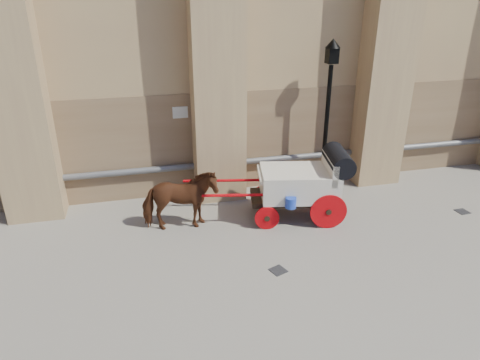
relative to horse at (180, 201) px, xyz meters
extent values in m
plane|color=#6E675D|center=(2.34, -1.92, -0.79)|extent=(90.00, 90.00, 0.00)
cube|color=#7F6448|center=(4.34, 2.23, 0.71)|extent=(44.00, 0.35, 3.00)
cylinder|color=#59595B|center=(4.34, 1.96, 0.11)|extent=(42.00, 0.18, 0.18)
cube|color=beige|center=(0.34, 2.05, 1.71)|extent=(0.42, 0.04, 0.32)
imported|color=#5B2F15|center=(0.00, 0.00, 0.00)|extent=(1.92, 0.95, 1.58)
cube|color=black|center=(3.01, -0.07, -0.22)|extent=(2.44, 1.48, 0.12)
cube|color=beige|center=(3.11, -0.09, 0.19)|extent=(2.19, 1.67, 0.73)
cube|color=beige|center=(3.87, -0.25, 0.61)|extent=(0.41, 1.30, 0.57)
cube|color=beige|center=(2.25, 0.09, 0.45)|extent=(0.59, 1.19, 0.10)
cylinder|color=black|center=(4.07, -0.29, 0.82)|extent=(0.83, 1.39, 0.58)
cylinder|color=#C0040A|center=(3.64, -0.85, -0.32)|extent=(0.93, 0.25, 0.93)
cylinder|color=#C0040A|center=(3.90, 0.40, -0.32)|extent=(0.93, 0.25, 0.93)
cylinder|color=#C0040A|center=(2.12, -0.54, -0.48)|extent=(0.62, 0.19, 0.62)
cylinder|color=#C0040A|center=(2.38, 0.72, -0.48)|extent=(0.62, 0.19, 0.62)
cylinder|color=#C0040A|center=(1.24, -0.18, 0.09)|extent=(2.45, 0.57, 0.07)
cylinder|color=#C0040A|center=(1.43, 0.73, 0.09)|extent=(2.45, 0.57, 0.07)
cylinder|color=#1F40BB|center=(2.66, -0.74, -0.01)|extent=(0.27, 0.27, 0.27)
cylinder|color=black|center=(4.46, 1.39, 1.08)|extent=(0.12, 0.12, 3.73)
cone|color=black|center=(4.46, 1.39, -0.60)|extent=(0.37, 0.37, 0.37)
cube|color=black|center=(4.46, 1.39, 3.20)|extent=(0.29, 0.29, 0.44)
cone|color=black|center=(4.46, 1.39, 3.51)|extent=(0.41, 0.41, 0.25)
cube|color=black|center=(1.83, -2.33, -0.78)|extent=(0.41, 0.41, 0.01)
cube|color=black|center=(7.64, -0.94, -0.78)|extent=(0.34, 0.34, 0.01)
camera|label=1|loc=(-0.82, -9.62, 4.72)|focal=32.00mm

